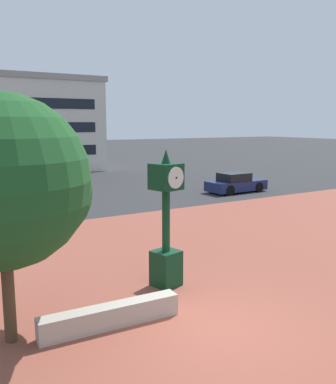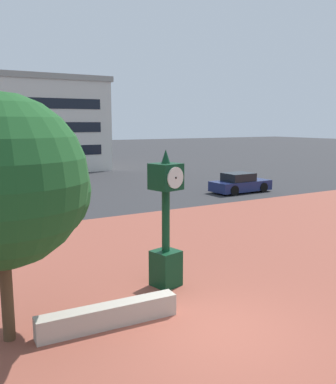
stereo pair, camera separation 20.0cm
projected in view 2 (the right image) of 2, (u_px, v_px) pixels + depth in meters
ground_plane at (216, 328)px, 9.26m from camera, size 200.00×200.00×0.00m
plaza_brick_paving at (139, 275)px, 12.49m from camera, size 44.00×15.59×0.01m
planter_wall at (109, 316)px, 9.31m from camera, size 3.22×0.56×0.50m
street_clock at (166, 226)px, 11.43m from camera, size 0.85×0.87×3.79m
plaza_tree at (9, 184)px, 8.44m from camera, size 3.75×3.49×5.09m
car_street_near at (240, 184)px, 27.46m from camera, size 4.05×1.91×1.28m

